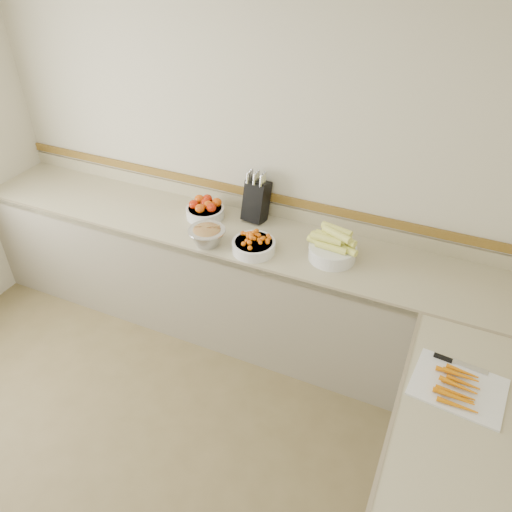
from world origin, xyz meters
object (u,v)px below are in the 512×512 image
at_px(corn_bowl, 333,248).
at_px(rhubarb_bowl, 207,235).
at_px(cutting_board, 458,386).
at_px(tomato_bowl, 205,209).
at_px(knife_block, 256,200).
at_px(cherry_tomato_bowl, 254,245).

bearing_deg(corn_bowl, rhubarb_bowl, -167.08).
xyz_separation_m(rhubarb_bowl, cutting_board, (1.67, -0.58, -0.06)).
bearing_deg(cutting_board, tomato_bowl, 154.32).
xyz_separation_m(knife_block, corn_bowl, (0.64, -0.24, -0.07)).
xyz_separation_m(knife_block, cherry_tomato_bowl, (0.15, -0.38, -0.10)).
height_order(cherry_tomato_bowl, rhubarb_bowl, cherry_tomato_bowl).
xyz_separation_m(tomato_bowl, cherry_tomato_bowl, (0.50, -0.25, -0.01)).
bearing_deg(cherry_tomato_bowl, rhubarb_bowl, -170.60).
xyz_separation_m(tomato_bowl, cutting_board, (1.85, -0.89, -0.04)).
bearing_deg(knife_block, rhubarb_bowl, -111.11).
xyz_separation_m(cherry_tomato_bowl, corn_bowl, (0.49, 0.13, 0.03)).
relative_size(corn_bowl, cutting_board, 0.76).
bearing_deg(knife_block, tomato_bowl, -160.45).
bearing_deg(cherry_tomato_bowl, cutting_board, -25.20).
xyz_separation_m(cherry_tomato_bowl, rhubarb_bowl, (-0.32, -0.05, 0.02)).
relative_size(rhubarb_bowl, cutting_board, 0.56).
bearing_deg(rhubarb_bowl, knife_block, 68.89).
bearing_deg(corn_bowl, cherry_tomato_bowl, -164.88).
height_order(knife_block, cutting_board, knife_block).
xyz_separation_m(tomato_bowl, corn_bowl, (0.99, -0.12, 0.02)).
relative_size(tomato_bowl, cutting_board, 0.62).
distance_m(rhubarb_bowl, cutting_board, 1.77).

